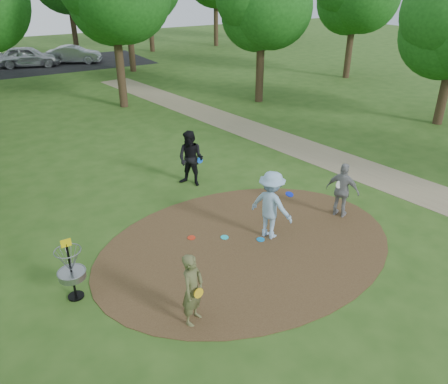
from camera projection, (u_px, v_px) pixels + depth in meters
ground at (247, 245)px, 11.79m from camera, size 100.00×100.00×0.00m
dirt_clearing at (247, 245)px, 11.79m from camera, size 8.40×8.40×0.02m
footpath at (360, 169)px, 16.36m from camera, size 7.55×39.89×0.01m
parking_lot at (60, 64)px, 35.57m from camera, size 14.00×8.00×0.01m
player_observer_with_disc at (193, 290)px, 8.86m from camera, size 0.72×0.67×1.65m
player_throwing_with_disc at (271, 205)px, 11.77m from camera, size 1.32×1.44×1.95m
player_walking_with_disc at (191, 159)px, 14.77m from camera, size 1.14×1.19×1.93m
player_waiting_with_disc at (343, 190)px, 12.86m from camera, size 0.80×1.08×1.70m
disc_ground_cyan at (225, 237)px, 12.09m from camera, size 0.22×0.22×0.02m
disc_ground_blue at (261, 239)px, 11.99m from camera, size 0.22×0.22×0.02m
disc_ground_red at (191, 238)px, 12.08m from camera, size 0.22×0.22×0.02m
car_left at (28, 56)px, 34.05m from camera, size 5.03×3.20×1.59m
car_right at (74, 54)px, 35.54m from camera, size 4.42×3.19×1.39m
disc_golf_basket at (70, 265)px, 9.52m from camera, size 0.63×0.63×1.54m
tree_ring at (129, 10)px, 18.04m from camera, size 36.82×45.87×9.82m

